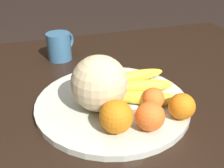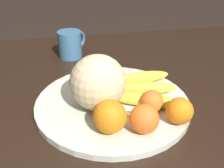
{
  "view_description": "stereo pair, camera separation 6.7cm",
  "coord_description": "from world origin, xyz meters",
  "px_view_note": "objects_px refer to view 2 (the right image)",
  "views": [
    {
      "loc": [
        -0.18,
        -0.59,
        1.13
      ],
      "look_at": [
        -0.0,
        -0.03,
        0.8
      ],
      "focal_mm": 42.0,
      "sensor_mm": 36.0,
      "label": 1
    },
    {
      "loc": [
        -0.12,
        -0.6,
        1.13
      ],
      "look_at": [
        -0.0,
        -0.03,
        0.8
      ],
      "focal_mm": 42.0,
      "sensor_mm": 36.0,
      "label": 2
    }
  ],
  "objects_px": {
    "fruit_bowl": "(112,103)",
    "orange_front_left": "(152,101)",
    "produce_tag": "(136,111)",
    "orange_back_left": "(180,111)",
    "kitchen_table": "(110,123)",
    "ceramic_mug": "(71,44)",
    "melon": "(98,83)",
    "orange_front_right": "(110,117)",
    "banana_bunch": "(142,88)",
    "orange_mid_center": "(144,119)"
  },
  "relations": [
    {
      "from": "banana_bunch",
      "to": "orange_back_left",
      "type": "distance_m",
      "value": 0.14
    },
    {
      "from": "banana_bunch",
      "to": "produce_tag",
      "type": "distance_m",
      "value": 0.09
    },
    {
      "from": "kitchen_table",
      "to": "produce_tag",
      "type": "distance_m",
      "value": 0.15
    },
    {
      "from": "produce_tag",
      "to": "banana_bunch",
      "type": "bearing_deg",
      "value": 73.5
    },
    {
      "from": "melon",
      "to": "fruit_bowl",
      "type": "bearing_deg",
      "value": 27.06
    },
    {
      "from": "fruit_bowl",
      "to": "orange_mid_center",
      "type": "xyz_separation_m",
      "value": [
        0.04,
        -0.14,
        0.04
      ]
    },
    {
      "from": "kitchen_table",
      "to": "melon",
      "type": "xyz_separation_m",
      "value": [
        -0.04,
        -0.05,
        0.17
      ]
    },
    {
      "from": "orange_front_right",
      "to": "orange_front_left",
      "type": "bearing_deg",
      "value": 24.8
    },
    {
      "from": "orange_back_left",
      "to": "orange_mid_center",
      "type": "bearing_deg",
      "value": -170.51
    },
    {
      "from": "orange_mid_center",
      "to": "melon",
      "type": "bearing_deg",
      "value": 125.78
    },
    {
      "from": "kitchen_table",
      "to": "banana_bunch",
      "type": "distance_m",
      "value": 0.15
    },
    {
      "from": "melon",
      "to": "orange_mid_center",
      "type": "bearing_deg",
      "value": -54.22
    },
    {
      "from": "orange_front_right",
      "to": "ceramic_mug",
      "type": "height_order",
      "value": "ceramic_mug"
    },
    {
      "from": "kitchen_table",
      "to": "orange_mid_center",
      "type": "bearing_deg",
      "value": -75.57
    },
    {
      "from": "ceramic_mug",
      "to": "kitchen_table",
      "type": "bearing_deg",
      "value": -74.75
    },
    {
      "from": "produce_tag",
      "to": "orange_back_left",
      "type": "bearing_deg",
      "value": -25.86
    },
    {
      "from": "ceramic_mug",
      "to": "produce_tag",
      "type": "bearing_deg",
      "value": -71.96
    },
    {
      "from": "melon",
      "to": "orange_mid_center",
      "type": "xyz_separation_m",
      "value": [
        0.08,
        -0.12,
        -0.04
      ]
    },
    {
      "from": "melon",
      "to": "banana_bunch",
      "type": "height_order",
      "value": "melon"
    },
    {
      "from": "kitchen_table",
      "to": "ceramic_mug",
      "type": "height_order",
      "value": "ceramic_mug"
    },
    {
      "from": "banana_bunch",
      "to": "orange_back_left",
      "type": "relative_size",
      "value": 3.3
    },
    {
      "from": "melon",
      "to": "orange_front_right",
      "type": "distance_m",
      "value": 0.1
    },
    {
      "from": "banana_bunch",
      "to": "orange_back_left",
      "type": "height_order",
      "value": "orange_back_left"
    },
    {
      "from": "orange_back_left",
      "to": "produce_tag",
      "type": "height_order",
      "value": "orange_back_left"
    },
    {
      "from": "melon",
      "to": "orange_back_left",
      "type": "relative_size",
      "value": 2.21
    },
    {
      "from": "orange_front_left",
      "to": "orange_front_right",
      "type": "height_order",
      "value": "orange_front_right"
    },
    {
      "from": "ceramic_mug",
      "to": "banana_bunch",
      "type": "bearing_deg",
      "value": -63.11
    },
    {
      "from": "fruit_bowl",
      "to": "produce_tag",
      "type": "xyz_separation_m",
      "value": [
        0.05,
        -0.06,
        0.01
      ]
    },
    {
      "from": "kitchen_table",
      "to": "orange_front_right",
      "type": "relative_size",
      "value": 19.2
    },
    {
      "from": "fruit_bowl",
      "to": "banana_bunch",
      "type": "bearing_deg",
      "value": 9.53
    },
    {
      "from": "fruit_bowl",
      "to": "banana_bunch",
      "type": "relative_size",
      "value": 1.95
    },
    {
      "from": "ceramic_mug",
      "to": "orange_back_left",
      "type": "bearing_deg",
      "value": -65.08
    },
    {
      "from": "orange_back_left",
      "to": "ceramic_mug",
      "type": "height_order",
      "value": "ceramic_mug"
    },
    {
      "from": "orange_back_left",
      "to": "produce_tag",
      "type": "relative_size",
      "value": 0.63
    },
    {
      "from": "fruit_bowl",
      "to": "ceramic_mug",
      "type": "relative_size",
      "value": 3.79
    },
    {
      "from": "orange_front_right",
      "to": "orange_mid_center",
      "type": "relative_size",
      "value": 1.14
    },
    {
      "from": "melon",
      "to": "orange_front_right",
      "type": "xyz_separation_m",
      "value": [
        0.01,
        -0.1,
        -0.03
      ]
    },
    {
      "from": "orange_back_left",
      "to": "produce_tag",
      "type": "xyz_separation_m",
      "value": [
        -0.08,
        0.06,
        -0.03
      ]
    },
    {
      "from": "banana_bunch",
      "to": "fruit_bowl",
      "type": "bearing_deg",
      "value": -160.38
    },
    {
      "from": "fruit_bowl",
      "to": "orange_front_left",
      "type": "bearing_deg",
      "value": -37.08
    },
    {
      "from": "orange_mid_center",
      "to": "orange_front_left",
      "type": "bearing_deg",
      "value": 58.85
    },
    {
      "from": "orange_front_left",
      "to": "ceramic_mug",
      "type": "height_order",
      "value": "ceramic_mug"
    },
    {
      "from": "kitchen_table",
      "to": "orange_front_left",
      "type": "bearing_deg",
      "value": -48.72
    },
    {
      "from": "kitchen_table",
      "to": "orange_front_right",
      "type": "height_order",
      "value": "orange_front_right"
    },
    {
      "from": "orange_front_left",
      "to": "orange_back_left",
      "type": "height_order",
      "value": "orange_back_left"
    },
    {
      "from": "fruit_bowl",
      "to": "banana_bunch",
      "type": "xyz_separation_m",
      "value": [
        0.09,
        0.01,
        0.03
      ]
    },
    {
      "from": "orange_front_left",
      "to": "produce_tag",
      "type": "bearing_deg",
      "value": 175.77
    },
    {
      "from": "fruit_bowl",
      "to": "orange_mid_center",
      "type": "relative_size",
      "value": 6.1
    },
    {
      "from": "kitchen_table",
      "to": "ceramic_mug",
      "type": "bearing_deg",
      "value": 105.25
    },
    {
      "from": "kitchen_table",
      "to": "banana_bunch",
      "type": "relative_size",
      "value": 6.99
    }
  ]
}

